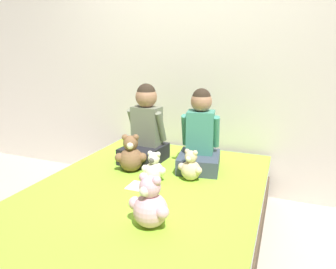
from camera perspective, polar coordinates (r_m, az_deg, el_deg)
The scene contains 10 objects.
ground_plane at distance 2.37m, azimuth -4.00°, elevation -19.65°, with size 14.00×14.00×0.00m, color #B2A899.
wall_behind_bed at distance 2.97m, azimuth 4.98°, elevation 13.30°, with size 8.00×0.06×2.50m.
bed at distance 2.25m, azimuth -4.10°, elevation -15.13°, with size 1.58×2.04×0.44m.
child_on_left at distance 2.58m, azimuth -4.31°, elevation 0.91°, with size 0.35×0.41×0.67m.
child_on_right at distance 2.42m, azimuth 6.11°, elevation -0.52°, with size 0.38×0.41×0.65m.
teddy_bear_held_by_left_child at distance 2.40m, azimuth -7.07°, elevation -4.04°, with size 0.24×0.19×0.30m.
teddy_bear_held_by_right_child at distance 2.23m, azimuth 4.33°, elevation -6.22°, with size 0.19×0.15×0.24m.
teddy_bear_between_children at distance 2.22m, azimuth -2.65°, elevation -6.44°, with size 0.19×0.14×0.23m.
teddy_bear_at_foot_of_bed at distance 1.66m, azimuth -3.43°, elevation -13.22°, with size 0.25×0.19×0.30m.
sign_card at distance 2.16m, azimuth -4.85°, elevation -9.85°, with size 0.21×0.15×0.00m.
Camera 1 is at (0.85, -1.74, 1.36)m, focal length 32.00 mm.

